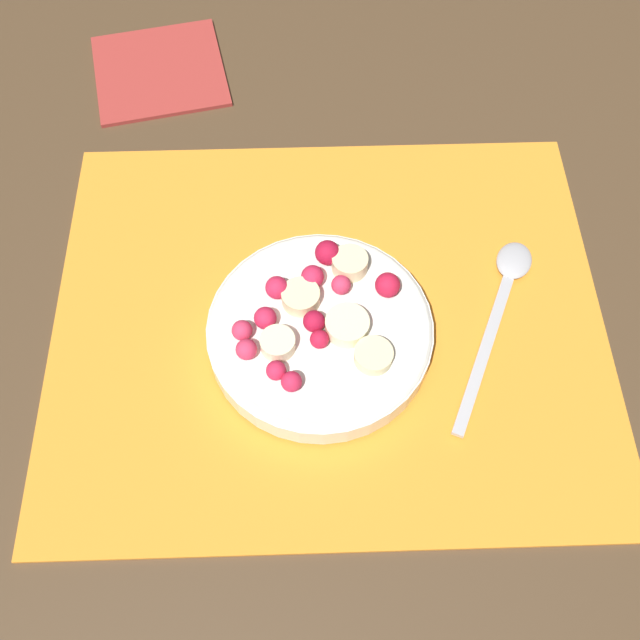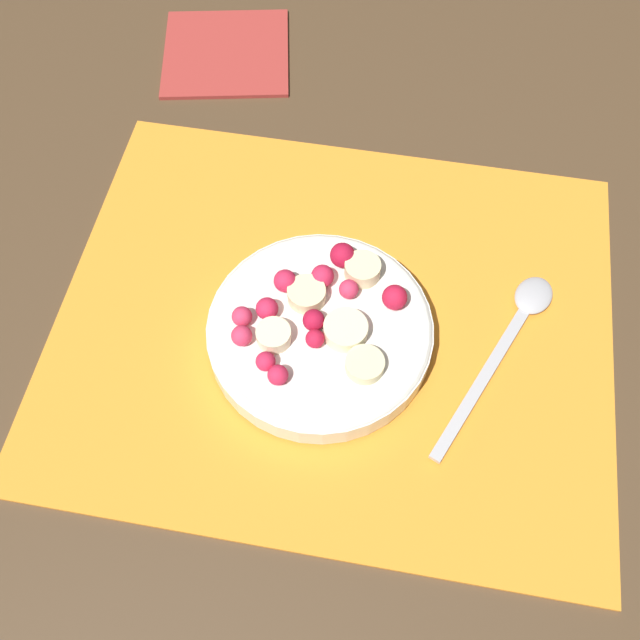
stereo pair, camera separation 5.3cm
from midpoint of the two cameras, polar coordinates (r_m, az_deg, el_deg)
ground_plane at (r=0.57m, az=3.75°, el=-0.36°), size 3.00×3.00×0.00m
placemat at (r=0.57m, az=3.77°, el=-0.21°), size 0.44×0.37×0.01m
fruit_bowl at (r=0.54m, az=2.78°, el=-0.96°), size 0.17×0.17×0.04m
spoon at (r=0.59m, az=17.82°, el=-0.76°), size 0.09×0.17×0.01m
napkin at (r=0.77m, az=-5.48°, el=20.48°), size 0.15×0.15×0.01m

